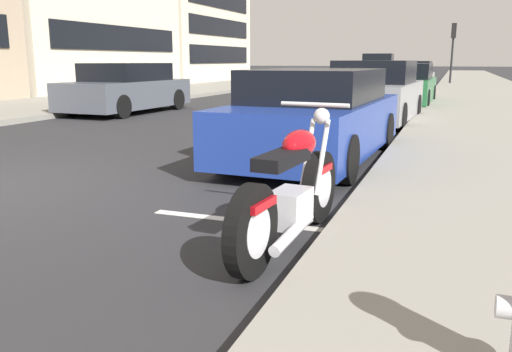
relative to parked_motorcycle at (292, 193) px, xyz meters
name	(u,v)px	position (x,y,z in m)	size (l,w,h in m)	color
sidewalk_near_curb	(501,112)	(12.46, -2.46, -0.37)	(120.00, 4.40, 0.14)	gray
sidewalk_far_curb	(101,99)	(12.46, 11.05, -0.37)	(120.00, 5.00, 0.14)	gray
parking_stall_stripe	(260,223)	(0.46, 0.44, -0.44)	(0.12, 2.20, 0.01)	silver
parked_motorcycle	(292,193)	(0.00, 0.00, 0.00)	(2.11, 0.62, 1.13)	black
parked_car_at_intersection	(315,117)	(3.77, 0.76, 0.22)	(4.35, 1.99, 1.36)	navy
parked_car_second_in_row	(374,94)	(9.02, 0.62, 0.25)	(4.31, 2.03, 1.48)	gray
parked_car_behind_motorcycle	(403,86)	(14.50, 0.44, 0.21)	(4.45, 1.99, 1.39)	#236638
parked_car_mid_block	(409,79)	(20.19, 0.69, 0.25)	(4.03, 1.98, 1.45)	gray
crossing_truck	(389,68)	(35.31, 3.33, 0.46)	(2.05, 5.31, 1.93)	#141947
car_opposite_curb	(126,89)	(9.15, 7.68, 0.24)	(4.31, 1.97, 1.41)	#4C515B
traffic_signal_near_corner	(453,40)	(30.29, -0.89, 2.22)	(0.36, 0.28, 3.47)	black
townhouse_near_left	(165,19)	(28.57, 17.44, 3.74)	(10.65, 8.27, 8.35)	beige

